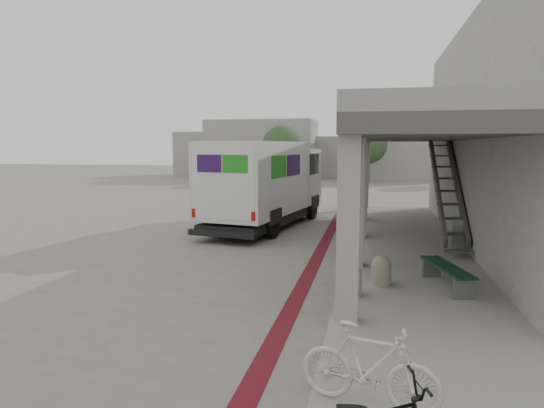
% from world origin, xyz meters
% --- Properties ---
extents(ground, '(120.00, 120.00, 0.00)m').
position_xyz_m(ground, '(0.00, 0.00, 0.00)').
color(ground, slate).
rests_on(ground, ground).
extents(bike_lane_stripe, '(0.35, 40.00, 0.01)m').
position_xyz_m(bike_lane_stripe, '(1.00, 2.00, 0.01)').
color(bike_lane_stripe, maroon).
rests_on(bike_lane_stripe, ground).
extents(sidewalk, '(4.40, 28.00, 0.12)m').
position_xyz_m(sidewalk, '(4.00, 0.00, 0.06)').
color(sidewalk, gray).
rests_on(sidewalk, ground).
extents(transit_building, '(7.60, 17.00, 7.00)m').
position_xyz_m(transit_building, '(6.83, 4.50, 3.40)').
color(transit_building, gray).
rests_on(transit_building, ground).
extents(distant_backdrop, '(28.00, 10.00, 6.50)m').
position_xyz_m(distant_backdrop, '(-2.84, 35.89, 2.70)').
color(distant_backdrop, gray).
rests_on(distant_backdrop, ground).
extents(tree_left, '(3.20, 3.20, 4.80)m').
position_xyz_m(tree_left, '(-5.00, 28.00, 3.18)').
color(tree_left, '#38281C').
rests_on(tree_left, ground).
extents(tree_mid, '(3.20, 3.20, 4.80)m').
position_xyz_m(tree_mid, '(2.00, 30.00, 3.18)').
color(tree_mid, '#38281C').
rests_on(tree_mid, ground).
extents(tree_right, '(3.20, 3.20, 4.80)m').
position_xyz_m(tree_right, '(10.00, 29.00, 3.18)').
color(tree_right, '#38281C').
rests_on(tree_right, ground).
extents(fedex_truck, '(3.60, 7.99, 3.29)m').
position_xyz_m(fedex_truck, '(-1.56, 6.41, 1.75)').
color(fedex_truck, black).
rests_on(fedex_truck, ground).
extents(bench, '(0.94, 2.04, 0.47)m').
position_xyz_m(bench, '(4.09, -1.04, 0.46)').
color(bench, slate).
rests_on(bench, sidewalk).
extents(bollard_near, '(0.44, 0.44, 0.66)m').
position_xyz_m(bollard_near, '(2.10, -2.02, 0.45)').
color(bollard_near, gray).
rests_on(bollard_near, sidewalk).
extents(bollard_far, '(0.43, 0.43, 0.65)m').
position_xyz_m(bollard_far, '(2.71, -1.13, 0.45)').
color(bollard_far, gray).
rests_on(bollard_far, sidewalk).
extents(utility_cabinet, '(0.48, 0.60, 0.91)m').
position_xyz_m(utility_cabinet, '(5.00, 3.09, 0.57)').
color(utility_cabinet, slate).
rests_on(utility_cabinet, sidewalk).
extents(bicycle_cream, '(1.73, 0.88, 1.00)m').
position_xyz_m(bicycle_cream, '(2.50, -6.29, 0.62)').
color(bicycle_cream, beige).
rests_on(bicycle_cream, sidewalk).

